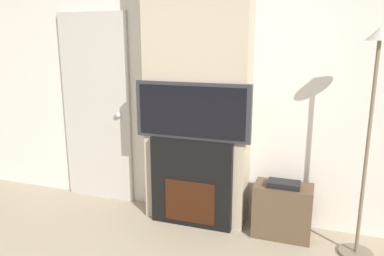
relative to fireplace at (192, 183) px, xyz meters
name	(u,v)px	position (x,y,z in m)	size (l,w,h in m)	color
wall_back	(203,85)	(0.00, 0.35, 0.91)	(6.00, 0.06, 2.70)	silver
chimney_breast	(197,87)	(0.00, 0.16, 0.91)	(1.01, 0.32, 2.70)	tan
fireplace	(192,183)	(0.00, 0.00, 0.00)	(0.81, 0.15, 0.88)	black
television	(192,111)	(0.00, 0.00, 0.71)	(1.12, 0.07, 0.54)	#2D2D33
floor_lamp	(371,118)	(1.51, -0.06, 0.76)	(0.28, 0.28, 1.89)	#726651
media_stand	(282,210)	(0.87, 0.07, -0.18)	(0.53, 0.31, 0.55)	brown
entry_door	(97,109)	(-1.23, 0.29, 0.61)	(0.84, 0.09, 2.09)	#BCB7AD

